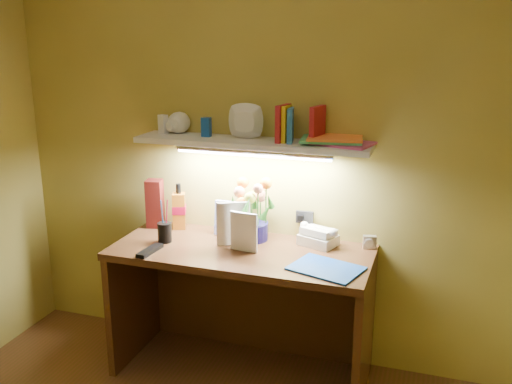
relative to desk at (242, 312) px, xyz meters
The scene contains 13 objects.
desk is the anchor object (origin of this frame).
flower_bouquet 0.57m from the desk, 89.94° to the left, with size 0.22×0.22×0.34m, color #0D0C38, non-canonical shape.
telephone 0.61m from the desk, 27.03° to the left, with size 0.19×0.14×0.12m, color #F8EECE, non-canonical shape.
desk_clock 0.81m from the desk, 19.56° to the left, with size 0.07×0.04×0.07m, color silver.
whisky_bottle 0.72m from the desk, 155.83° to the left, with size 0.07×0.07×0.27m, color #C26514, non-canonical shape.
whisky_box 0.83m from the desk, 162.65° to the left, with size 0.09×0.09×0.29m, color #55130F.
pen_cup 0.64m from the desk, behind, with size 0.08×0.08×0.19m, color black.
art_card 0.53m from the desk, 123.00° to the left, with size 0.20×0.04×0.20m, color white, non-canonical shape.
tv_remote 0.62m from the desk, 156.27° to the right, with size 0.05×0.19×0.02m, color black.
blue_folder 0.63m from the desk, 14.10° to the right, with size 0.33×0.25×0.01m, color #144BAA.
desk_book_a 0.52m from the desk, behind, with size 0.18×0.02×0.25m, color white.
desk_book_b 0.49m from the desk, behind, with size 0.16×0.02×0.22m, color white.
wall_shelf 0.98m from the desk, 82.34° to the left, with size 1.31×0.30×0.23m.
Camera 1 is at (0.97, -1.50, 1.88)m, focal length 40.00 mm.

